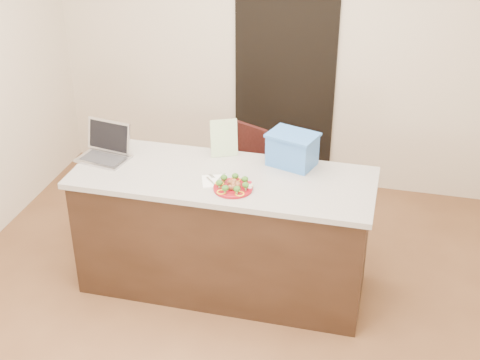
% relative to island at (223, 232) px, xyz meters
% --- Properties ---
extents(ground, '(4.00, 4.00, 0.00)m').
position_rel_island_xyz_m(ground, '(0.00, -0.25, -0.46)').
color(ground, brown).
rests_on(ground, ground).
extents(room_shell, '(4.00, 4.00, 4.00)m').
position_rel_island_xyz_m(room_shell, '(0.00, -0.25, 1.16)').
color(room_shell, white).
rests_on(room_shell, ground).
extents(doorway, '(0.90, 0.02, 2.00)m').
position_rel_island_xyz_m(doorway, '(0.10, 1.73, 0.54)').
color(doorway, black).
rests_on(doorway, ground).
extents(island, '(2.06, 0.76, 0.92)m').
position_rel_island_xyz_m(island, '(0.00, 0.00, 0.00)').
color(island, black).
rests_on(island, ground).
extents(plate, '(0.26, 0.26, 0.02)m').
position_rel_island_xyz_m(plate, '(0.12, -0.17, 0.47)').
color(plate, maroon).
rests_on(plate, island).
extents(meatballs, '(0.10, 0.10, 0.04)m').
position_rel_island_xyz_m(meatballs, '(0.12, -0.17, 0.49)').
color(meatballs, brown).
rests_on(meatballs, plate).
extents(broccoli, '(0.22, 0.22, 0.04)m').
position_rel_island_xyz_m(broccoli, '(0.12, -0.17, 0.51)').
color(broccoli, '#214A13').
rests_on(broccoli, plate).
extents(pepper_rings, '(0.25, 0.25, 0.01)m').
position_rel_island_xyz_m(pepper_rings, '(0.12, -0.17, 0.48)').
color(pepper_rings, orange).
rests_on(pepper_rings, plate).
extents(napkin, '(0.21, 0.21, 0.01)m').
position_rel_island_xyz_m(napkin, '(-0.03, -0.10, 0.46)').
color(napkin, silver).
rests_on(napkin, island).
extents(fork, '(0.10, 0.16, 0.00)m').
position_rel_island_xyz_m(fork, '(-0.05, -0.09, 0.47)').
color(fork, silver).
rests_on(fork, napkin).
extents(knife, '(0.04, 0.21, 0.01)m').
position_rel_island_xyz_m(knife, '(0.00, -0.12, 0.47)').
color(knife, silver).
rests_on(knife, napkin).
extents(yogurt_bottle, '(0.04, 0.04, 0.07)m').
position_rel_island_xyz_m(yogurt_bottle, '(0.23, -0.17, 0.49)').
color(yogurt_bottle, silver).
rests_on(yogurt_bottle, island).
extents(laptop, '(0.38, 0.33, 0.24)m').
position_rel_island_xyz_m(laptop, '(-0.88, 0.08, 0.52)').
color(laptop, '#AFAEB2').
rests_on(laptop, island).
extents(leaflet, '(0.19, 0.12, 0.27)m').
position_rel_island_xyz_m(leaflet, '(-0.07, 0.29, 0.60)').
color(leaflet, white).
rests_on(leaflet, island).
extents(blue_box, '(0.38, 0.32, 0.24)m').
position_rel_island_xyz_m(blue_box, '(0.43, 0.27, 0.58)').
color(blue_box, '#3267B6').
rests_on(blue_box, island).
extents(chair, '(0.50, 0.51, 0.85)m').
position_rel_island_xyz_m(chair, '(-0.06, 0.92, 0.02)').
color(chair, '#371210').
rests_on(chair, ground).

